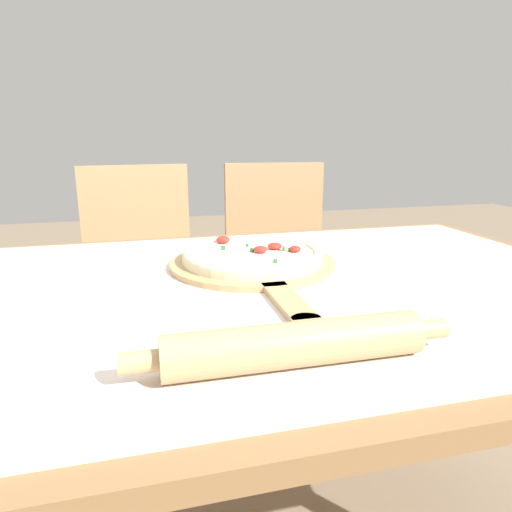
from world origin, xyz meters
TOP-DOWN VIEW (x-y plane):
  - dining_table at (0.00, 0.00)m, footprint 1.47×0.94m
  - towel_cloth at (0.00, 0.00)m, footprint 1.39×0.86m
  - pizza_peel at (0.01, 0.10)m, footprint 0.35×0.54m
  - pizza at (0.01, 0.12)m, footprint 0.30×0.30m
  - rolling_pin at (-0.05, -0.32)m, footprint 0.41×0.06m
  - chair_left at (-0.22, 0.80)m, footprint 0.44×0.44m
  - chair_right at (0.28, 0.80)m, footprint 0.43×0.43m

SIDE VIEW (x-z plane):
  - chair_left at x=-0.22m, z-range 0.07..0.97m
  - chair_right at x=0.28m, z-range 0.07..0.97m
  - dining_table at x=0.00m, z-range 0.27..0.99m
  - towel_cloth at x=0.00m, z-range 0.72..0.73m
  - pizza_peel at x=0.01m, z-range 0.73..0.74m
  - pizza at x=0.01m, z-range 0.74..0.77m
  - rolling_pin at x=-0.05m, z-range 0.73..0.78m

